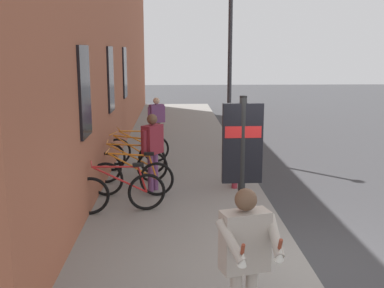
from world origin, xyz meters
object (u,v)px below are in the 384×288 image
object	(u,v)px
pedestrian_crossing_street	(157,117)
pedestrian_near_bus	(153,144)
tourist_with_hotdogs	(246,251)
bicycle_end_of_row	(132,157)
bicycle_nearest_sign	(137,149)
pedestrian_by_facade	(235,139)
bicycle_under_window	(119,192)
bicycle_beside_lamp	(132,178)
bicycle_leaning_wall	(130,166)
transit_info_sign	(242,154)
street_lamp	(230,37)

from	to	relation	value
pedestrian_crossing_street	pedestrian_near_bus	bearing A→B (deg)	-179.06
tourist_with_hotdogs	bicycle_end_of_row	bearing A→B (deg)	13.88
bicycle_nearest_sign	pedestrian_crossing_street	world-z (taller)	pedestrian_crossing_street
bicycle_end_of_row	pedestrian_by_facade	distance (m)	2.83
pedestrian_near_bus	bicycle_end_of_row	bearing A→B (deg)	20.20
pedestrian_by_facade	pedestrian_near_bus	xyz separation A→B (m)	(-0.21, 1.80, -0.06)
pedestrian_near_bus	tourist_with_hotdogs	bearing A→B (deg)	-168.02
bicycle_end_of_row	tourist_with_hotdogs	world-z (taller)	tourist_with_hotdogs
bicycle_under_window	pedestrian_crossing_street	distance (m)	6.22
bicycle_under_window	bicycle_beside_lamp	size ratio (longest dim) A/B	0.99
bicycle_nearest_sign	pedestrian_crossing_street	bearing A→B (deg)	-10.68
bicycle_beside_lamp	pedestrian_crossing_street	world-z (taller)	pedestrian_crossing_street
pedestrian_crossing_street	bicycle_nearest_sign	bearing A→B (deg)	169.32
pedestrian_crossing_street	tourist_with_hotdogs	bearing A→B (deg)	-173.13
bicycle_leaning_wall	pedestrian_near_bus	bearing A→B (deg)	-139.54
transit_info_sign	pedestrian_by_facade	xyz separation A→B (m)	(3.80, -0.41, -0.52)
bicycle_beside_lamp	transit_info_sign	size ratio (longest dim) A/B	0.74
pedestrian_by_facade	tourist_with_hotdogs	size ratio (longest dim) A/B	1.06
bicycle_leaning_wall	street_lamp	distance (m)	5.03
bicycle_beside_lamp	pedestrian_near_bus	xyz separation A→B (m)	(0.35, -0.42, 0.63)
bicycle_nearest_sign	street_lamp	distance (m)	4.14
bicycle_leaning_wall	pedestrian_crossing_street	size ratio (longest dim) A/B	1.15
tourist_with_hotdogs	pedestrian_by_facade	bearing A→B (deg)	-6.43
bicycle_end_of_row	pedestrian_near_bus	world-z (taller)	pedestrian_near_bus
pedestrian_by_facade	pedestrian_crossing_street	bearing A→B (deg)	22.22
bicycle_leaning_wall	pedestrian_crossing_street	distance (m)	4.21
bicycle_nearest_sign	street_lamp	world-z (taller)	street_lamp
pedestrian_near_bus	bicycle_under_window	bearing A→B (deg)	157.22
bicycle_under_window	pedestrian_crossing_street	size ratio (longest dim) A/B	1.14
bicycle_end_of_row	tourist_with_hotdogs	bearing A→B (deg)	-166.12
bicycle_beside_lamp	bicycle_end_of_row	distance (m)	1.94
pedestrian_by_facade	bicycle_under_window	bearing A→B (deg)	123.61
bicycle_leaning_wall	pedestrian_by_facade	xyz separation A→B (m)	(-0.45, -2.36, 0.69)
pedestrian_by_facade	bicycle_leaning_wall	bearing A→B (deg)	79.25
pedestrian_near_bus	pedestrian_crossing_street	xyz separation A→B (m)	(4.81, 0.08, -0.08)
bicycle_under_window	tourist_with_hotdogs	world-z (taller)	tourist_with_hotdogs
bicycle_beside_lamp	bicycle_leaning_wall	bearing A→B (deg)	7.74
bicycle_under_window	tourist_with_hotdogs	size ratio (longest dim) A/B	1.04
bicycle_end_of_row	pedestrian_near_bus	distance (m)	1.80
bicycle_beside_lamp	pedestrian_by_facade	size ratio (longest dim) A/B	1.00
bicycle_under_window	pedestrian_near_bus	distance (m)	1.61
bicycle_nearest_sign	tourist_with_hotdogs	distance (m)	8.14
bicycle_under_window	street_lamp	size ratio (longest dim) A/B	0.31
pedestrian_near_bus	street_lamp	world-z (taller)	street_lamp
tourist_with_hotdogs	bicycle_leaning_wall	bearing A→B (deg)	15.70
bicycle_leaning_wall	pedestrian_by_facade	world-z (taller)	pedestrian_by_facade
bicycle_end_of_row	transit_info_sign	xyz separation A→B (m)	(-5.17, -1.97, 1.21)
pedestrian_by_facade	pedestrian_near_bus	size ratio (longest dim) A/B	1.06
bicycle_end_of_row	pedestrian_near_bus	bearing A→B (deg)	-159.80
bicycle_end_of_row	bicycle_leaning_wall	bearing A→B (deg)	-178.81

